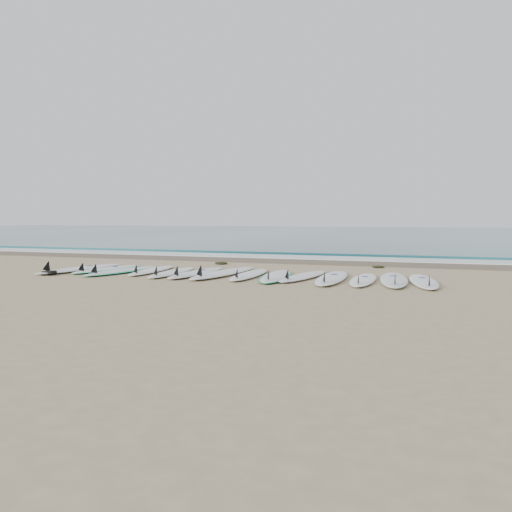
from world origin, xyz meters
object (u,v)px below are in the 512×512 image
(surfboard_0, at_px, (79,268))
(leash_coil, at_px, (49,273))
(surfboard_7, at_px, (249,274))
(surfboard_13, at_px, (424,281))

(surfboard_0, bearing_deg, leash_coil, -85.91)
(surfboard_7, bearing_deg, surfboard_13, -2.07)
(surfboard_7, bearing_deg, surfboard_0, -179.80)
(surfboard_0, distance_m, surfboard_13, 8.18)
(surfboard_7, height_order, surfboard_13, surfboard_13)
(surfboard_13, bearing_deg, surfboard_7, 173.78)
(surfboard_0, relative_size, leash_coil, 6.21)
(surfboard_0, xyz_separation_m, leash_coil, (-0.07, -0.96, -0.01))
(surfboard_0, relative_size, surfboard_13, 1.13)
(surfboard_7, distance_m, leash_coil, 4.65)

